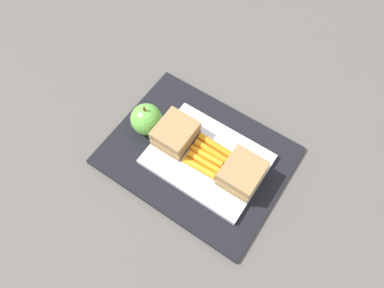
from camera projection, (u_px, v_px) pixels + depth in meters
name	position (u px, v px, depth m)	size (l,w,h in m)	color
ground_plane	(197.00, 156.00, 0.75)	(2.40, 2.40, 0.00)	#56514C
lunchbag_mat	(197.00, 155.00, 0.75)	(0.36, 0.28, 0.01)	black
food_tray	(207.00, 159.00, 0.73)	(0.23, 0.17, 0.01)	white
sandwich_half_left	(242.00, 173.00, 0.68)	(0.07, 0.08, 0.04)	#9E7A4C
sandwich_half_right	(175.00, 134.00, 0.73)	(0.07, 0.08, 0.04)	#9E7A4C
carrot_sticks_bundle	(207.00, 156.00, 0.72)	(0.08, 0.07, 0.02)	orange
apple	(146.00, 119.00, 0.74)	(0.07, 0.07, 0.08)	#66B742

